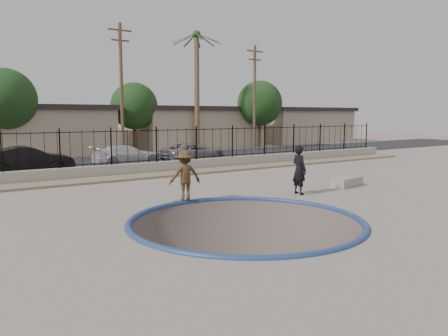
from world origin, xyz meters
TOP-DOWN VIEW (x-y plane):
  - ground at (0.00, 12.00)m, footprint 120.00×120.00m
  - bowl_pit at (0.00, -1.00)m, footprint 6.84×6.84m
  - coping_ring at (0.00, -1.00)m, footprint 7.04×7.04m
  - rock_strip at (0.00, 9.20)m, footprint 42.00×1.60m
  - retaining_wall at (0.00, 10.30)m, footprint 42.00×0.45m
  - fence at (0.00, 10.30)m, footprint 40.00×0.04m
  - street at (0.00, 17.00)m, footprint 90.00×8.00m
  - house_center at (0.00, 26.50)m, footprint 10.60×8.60m
  - house_east at (14.00, 26.50)m, footprint 12.60×8.60m
  - house_east_far at (28.00, 26.50)m, footprint 11.60×8.60m
  - palm_right at (12.00, 22.00)m, footprint 2.30×2.30m
  - utility_pole_mid at (4.00, 19.00)m, footprint 1.70×0.24m
  - utility_pole_right at (16.00, 19.00)m, footprint 1.70×0.24m
  - street_tree_left at (-3.00, 23.00)m, footprint 4.32×4.32m
  - street_tree_mid at (7.00, 24.00)m, footprint 3.96×3.96m
  - street_tree_right at (19.00, 22.00)m, footprint 4.32×4.32m
  - skater at (-0.12, 2.46)m, footprint 1.25×0.86m
  - skateboard at (-0.12, 2.46)m, footprint 0.79×0.36m
  - videographer at (4.42, 1.37)m, footprint 0.51×0.74m
  - concrete_ledge at (7.50, 1.56)m, footprint 1.69×0.94m
  - car_b at (-3.33, 13.40)m, footprint 4.49×1.79m
  - car_c at (2.55, 14.73)m, footprint 4.22×1.72m
  - car_d at (6.91, 13.85)m, footprint 4.66×2.45m

SIDE VIEW (x-z plane):
  - ground at x=0.00m, z-range -2.20..0.00m
  - bowl_pit at x=0.00m, z-range -0.90..0.90m
  - coping_ring at x=0.00m, z-range -0.10..0.10m
  - street at x=0.00m, z-range 0.00..0.04m
  - skateboard at x=-0.12m, z-range 0.02..0.09m
  - rock_strip at x=0.00m, z-range 0.00..0.11m
  - concrete_ledge at x=7.50m, z-range 0.00..0.40m
  - retaining_wall at x=0.00m, z-range 0.00..0.60m
  - car_c at x=2.55m, z-range 0.04..1.26m
  - car_d at x=6.91m, z-range 0.04..1.29m
  - car_b at x=-3.33m, z-range 0.04..1.49m
  - skater at x=-0.12m, z-range 0.00..1.79m
  - videographer at x=4.42m, z-range 0.00..1.95m
  - fence at x=0.00m, z-range 0.60..2.40m
  - house_east at x=14.00m, z-range 0.02..3.92m
  - house_east_far at x=28.00m, z-range 0.02..3.92m
  - house_center at x=0.00m, z-range 0.02..3.92m
  - street_tree_mid at x=7.00m, z-range 0.92..6.75m
  - street_tree_left at x=-3.00m, z-range 1.01..7.37m
  - street_tree_right at x=19.00m, z-range 1.01..7.37m
  - utility_pole_right at x=16.00m, z-range 0.20..9.20m
  - utility_pole_mid at x=4.00m, z-range 0.21..9.71m
  - palm_right at x=12.00m, z-range 2.18..12.48m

